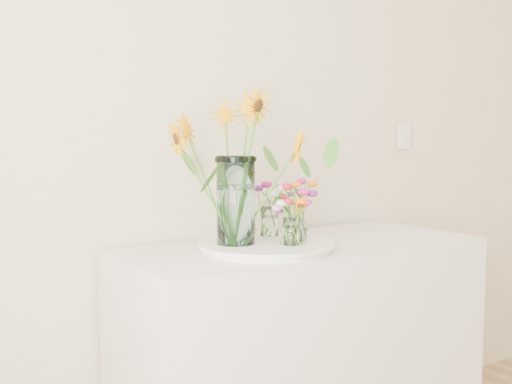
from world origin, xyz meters
TOP-DOWN VIEW (x-y plane):
  - counter at (-0.09, 1.93)m, footprint 1.40×0.60m
  - tray at (-0.29, 1.89)m, footprint 0.47×0.47m
  - mason_jar at (-0.40, 1.92)m, footprint 0.16×0.16m
  - sunflower_bouquet at (-0.40, 1.92)m, footprint 0.84×0.84m
  - small_vase_a at (-0.25, 1.79)m, footprint 0.07×0.07m
  - wildflower_posy_a at (-0.25, 1.79)m, footprint 0.21×0.21m
  - small_vase_b at (-0.19, 1.86)m, footprint 0.11×0.11m
  - wildflower_posy_b at (-0.19, 1.86)m, footprint 0.21×0.21m
  - small_vase_c at (-0.20, 2.00)m, footprint 0.07×0.07m
  - wildflower_posy_c at (-0.20, 2.00)m, footprint 0.20×0.20m

SIDE VIEW (x-z plane):
  - counter at x=-0.09m, z-range 0.00..0.90m
  - tray at x=-0.29m, z-range 0.90..0.92m
  - small_vase_a at x=-0.25m, z-range 0.93..1.03m
  - small_vase_c at x=-0.20m, z-range 0.93..1.04m
  - small_vase_b at x=-0.19m, z-range 0.93..1.07m
  - wildflower_posy_a at x=-0.25m, z-range 0.93..1.12m
  - wildflower_posy_c at x=-0.20m, z-range 0.93..1.13m
  - wildflower_posy_b at x=-0.19m, z-range 0.93..1.16m
  - mason_jar at x=-0.40m, z-range 0.93..1.24m
  - sunflower_bouquet at x=-0.40m, z-range 0.92..1.48m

